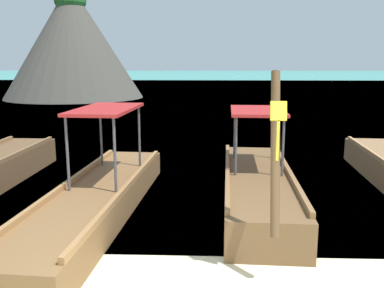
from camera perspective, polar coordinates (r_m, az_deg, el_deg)
The scene contains 4 objects.
sea_water at distance 65.93m, azimuth 1.97°, elevation 8.67°, with size 120.00×120.00×0.00m, color #2DB29E.
longtail_boat_green_ribbon at distance 8.13m, azimuth -12.80°, elevation -7.21°, with size 1.66×7.00×2.85m.
longtail_boat_yellow_ribbon at distance 8.66m, azimuth 8.83°, elevation -5.65°, with size 1.53×5.83×2.74m.
karst_rock at distance 34.75m, azimuth -16.03°, elevation 12.93°, with size 10.59×10.59×8.67m.
Camera 1 is at (0.30, -3.87, 2.86)m, focal length 39.60 mm.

